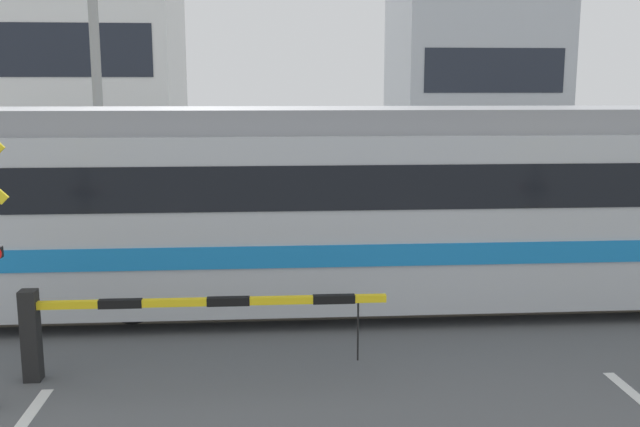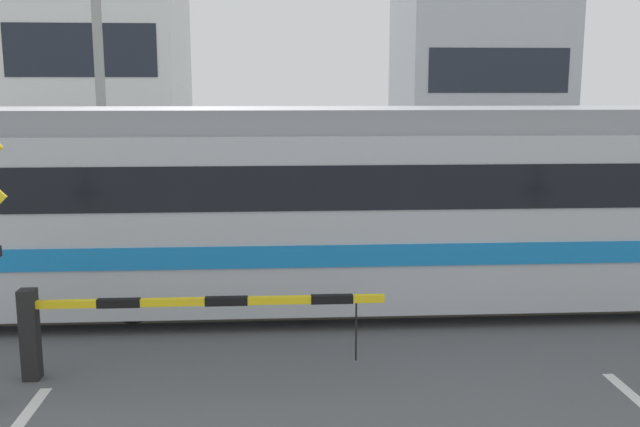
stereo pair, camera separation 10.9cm
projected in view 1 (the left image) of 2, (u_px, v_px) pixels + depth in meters
rail_track_near at (321, 316)px, 10.96m from camera, size 50.00×0.10×0.08m
rail_track_far at (315, 290)px, 12.37m from camera, size 50.00×0.10×0.08m
commuter_train at (417, 201)px, 11.49m from camera, size 14.43×2.74×3.20m
crossing_barrier_near at (131, 318)px, 8.62m from camera, size 4.41×0.20×1.13m
crossing_barrier_far at (428, 223)px, 14.59m from camera, size 4.41×0.20×1.13m
pedestrian at (249, 197)px, 17.12m from camera, size 0.38×0.22×1.60m
building_left_of_street at (96, 66)px, 25.67m from camera, size 5.82×5.55×8.55m
building_right_of_street at (471, 82)px, 26.76m from camera, size 5.72×5.55×7.42m
utility_pole_streetside at (97, 89)px, 16.06m from camera, size 0.22×0.22×6.98m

